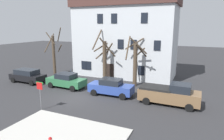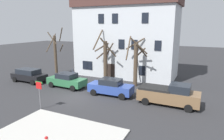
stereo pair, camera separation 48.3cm
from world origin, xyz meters
The scene contains 12 objects.
ground_plane centered at (0.00, 0.00, 0.00)m, with size 120.00×120.00×0.00m, color #2D2D30.
sidewalk_slab centered at (3.13, -7.05, 0.06)m, with size 8.14×6.10×0.12m, color #B7B5AD.
building_main centered at (0.98, 10.89, 6.02)m, with size 14.42×6.50×11.83m.
tree_bare_near centered at (-8.68, 7.13, 3.23)m, with size 2.57×2.23×6.87m.
tree_bare_mid centered at (-0.22, 6.67, 3.05)m, with size 3.16×3.15×6.62m.
tree_bare_far centered at (4.04, 6.30, 3.08)m, with size 3.01×3.03×5.90m.
car_black_wagon centered at (-8.95, 2.17, 0.88)m, with size 4.68×2.17×1.69m.
car_green_sedan centered at (-3.06, 2.34, 0.85)m, with size 4.66×2.21×1.70m.
car_blue_sedan centered at (2.80, 2.07, 0.87)m, with size 4.66×2.03×1.75m.
pickup_truck_brown centered at (8.71, 1.96, 0.99)m, with size 5.44×2.16×2.06m.
street_sign_pole centered at (-1.14, -3.80, 1.76)m, with size 0.76×0.07×2.49m.
bicycle_leaning centered at (-5.66, 7.09, 0.37)m, with size 1.63×0.73×1.03m.
Camera 2 is at (11.37, -15.75, 7.07)m, focal length 31.93 mm.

